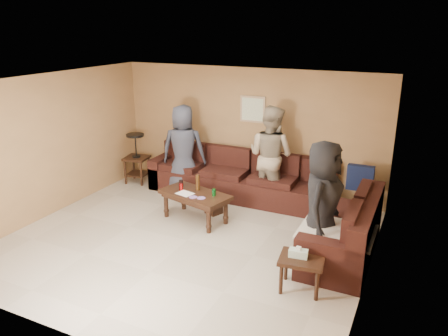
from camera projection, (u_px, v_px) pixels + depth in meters
name	position (u px, v px, depth m)	size (l,w,h in m)	color
room	(184.00, 140.00, 6.46)	(5.60, 5.50, 2.50)	#ABA191
sectional_sofa	(268.00, 197.00, 7.85)	(4.65, 2.90, 0.97)	#341511
coffee_table	(195.00, 197.00, 7.57)	(1.34, 0.89, 0.79)	black
end_table_left	(137.00, 157.00, 9.36)	(0.54, 0.54, 1.07)	black
side_table_right	(301.00, 262.00, 5.58)	(0.62, 0.53, 0.61)	black
waste_bin	(214.00, 206.00, 7.93)	(0.24, 0.24, 0.29)	black
wall_art	(253.00, 109.00, 8.53)	(0.52, 0.04, 0.52)	tan
person_left	(183.00, 149.00, 8.73)	(0.88, 0.57, 1.80)	#313545
person_middle	(271.00, 156.00, 8.15)	(0.92, 0.72, 1.90)	gray
person_right	(322.00, 203.00, 6.12)	(0.88, 0.57, 1.81)	black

